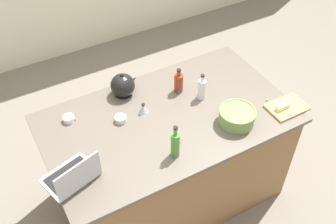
# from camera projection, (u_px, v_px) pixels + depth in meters

# --- Properties ---
(ground_plane) EXTENTS (12.00, 12.00, 0.00)m
(ground_plane) POSITION_uv_depth(u_px,v_px,m) (168.00, 192.00, 3.38)
(ground_plane) COLOR slate
(island_counter) EXTENTS (1.74, 1.01, 0.90)m
(island_counter) POSITION_uv_depth(u_px,v_px,m) (168.00, 158.00, 3.06)
(island_counter) COLOR olive
(island_counter) RESTS_ON ground
(laptop) EXTENTS (0.36, 0.31, 0.22)m
(laptop) POSITION_uv_depth(u_px,v_px,m) (73.00, 177.00, 2.33)
(laptop) COLOR #B7B7BC
(laptop) RESTS_ON island_counter
(mixing_bowl_large) EXTENTS (0.25, 0.25, 0.11)m
(mixing_bowl_large) POSITION_uv_depth(u_px,v_px,m) (237.00, 116.00, 2.68)
(mixing_bowl_large) COLOR #72934C
(mixing_bowl_large) RESTS_ON island_counter
(bottle_vinegar) EXTENTS (0.06, 0.06, 0.21)m
(bottle_vinegar) POSITION_uv_depth(u_px,v_px,m) (202.00, 89.00, 2.84)
(bottle_vinegar) COLOR white
(bottle_vinegar) RESTS_ON island_counter
(bottle_olive) EXTENTS (0.06, 0.06, 0.25)m
(bottle_olive) POSITION_uv_depth(u_px,v_px,m) (175.00, 144.00, 2.44)
(bottle_olive) COLOR #4C8C38
(bottle_olive) RESTS_ON island_counter
(bottle_soy) EXTENTS (0.07, 0.07, 0.20)m
(bottle_soy) POSITION_uv_depth(u_px,v_px,m) (179.00, 82.00, 2.90)
(bottle_soy) COLOR maroon
(bottle_soy) RESTS_ON island_counter
(kettle) EXTENTS (0.21, 0.18, 0.20)m
(kettle) POSITION_uv_depth(u_px,v_px,m) (123.00, 86.00, 2.88)
(kettle) COLOR black
(kettle) RESTS_ON island_counter
(cutting_board) EXTENTS (0.28, 0.19, 0.02)m
(cutting_board) POSITION_uv_depth(u_px,v_px,m) (287.00, 107.00, 2.81)
(cutting_board) COLOR tan
(cutting_board) RESTS_ON island_counter
(butter_stick_left) EXTENTS (0.11, 0.04, 0.04)m
(butter_stick_left) POSITION_uv_depth(u_px,v_px,m) (283.00, 107.00, 2.78)
(butter_stick_left) COLOR #F4E58C
(butter_stick_left) RESTS_ON cutting_board
(ramekin_small) EXTENTS (0.08, 0.08, 0.04)m
(ramekin_small) POSITION_uv_depth(u_px,v_px,m) (69.00, 119.00, 2.71)
(ramekin_small) COLOR white
(ramekin_small) RESTS_ON island_counter
(ramekin_medium) EXTENTS (0.08, 0.08, 0.04)m
(ramekin_medium) POSITION_uv_depth(u_px,v_px,m) (121.00, 119.00, 2.71)
(ramekin_medium) COLOR beige
(ramekin_medium) RESTS_ON island_counter
(kitchen_timer) EXTENTS (0.07, 0.07, 0.08)m
(kitchen_timer) POSITION_uv_depth(u_px,v_px,m) (143.00, 108.00, 2.77)
(kitchen_timer) COLOR #B2B2B7
(kitchen_timer) RESTS_ON island_counter
(candy_0) EXTENTS (0.02, 0.02, 0.02)m
(candy_0) POSITION_uv_depth(u_px,v_px,m) (123.00, 93.00, 2.92)
(candy_0) COLOR green
(candy_0) RESTS_ON island_counter
(candy_1) EXTENTS (0.02, 0.02, 0.02)m
(candy_1) POSITION_uv_depth(u_px,v_px,m) (179.00, 93.00, 2.92)
(candy_1) COLOR blue
(candy_1) RESTS_ON island_counter
(candy_2) EXTENTS (0.01, 0.01, 0.01)m
(candy_2) POSITION_uv_depth(u_px,v_px,m) (267.00, 100.00, 2.87)
(candy_2) COLOR yellow
(candy_2) RESTS_ON island_counter
(candy_3) EXTENTS (0.02, 0.02, 0.02)m
(candy_3) POSITION_uv_depth(u_px,v_px,m) (74.00, 119.00, 2.72)
(candy_3) COLOR orange
(candy_3) RESTS_ON island_counter
(candy_4) EXTENTS (0.02, 0.02, 0.02)m
(candy_4) POSITION_uv_depth(u_px,v_px,m) (179.00, 142.00, 2.57)
(candy_4) COLOR red
(candy_4) RESTS_ON island_counter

